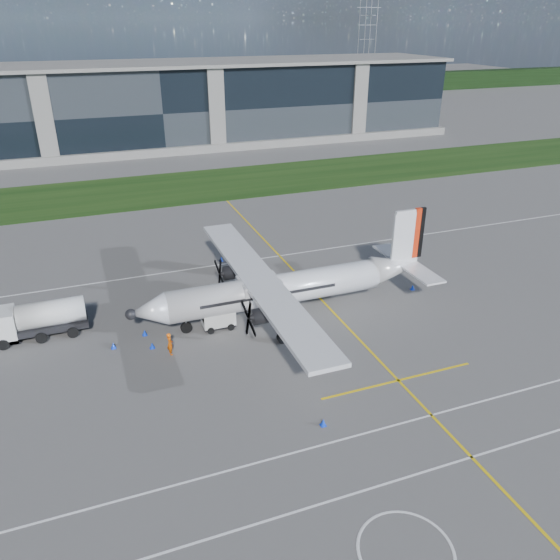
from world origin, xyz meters
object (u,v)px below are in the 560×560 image
object	(u,v)px
safety_cone_nose_port	(152,345)
safety_cone_fwd	(113,346)
pylon_east	(367,44)
safety_cone_stbdwing	(221,259)
ground_crew_person	(170,342)
safety_cone_nose_stbd	(145,333)
safety_cone_portwing	(323,422)
turboprop_aircraft	(287,271)
fuel_tanker_truck	(30,321)
safety_cone_tail	(413,287)
baggage_tug	(218,318)

from	to	relation	value
safety_cone_nose_port	safety_cone_fwd	size ratio (longest dim) A/B	1.00
pylon_east	safety_cone_stbdwing	size ratio (longest dim) A/B	60.00
ground_crew_person	safety_cone_nose_stbd	distance (m)	3.84
safety_cone_portwing	turboprop_aircraft	bearing A→B (deg)	77.90
pylon_east	fuel_tanker_truck	distance (m)	176.85
turboprop_aircraft	safety_cone_portwing	distance (m)	15.01
safety_cone_stbdwing	safety_cone_tail	bearing A→B (deg)	-40.31
turboprop_aircraft	safety_cone_stbdwing	distance (m)	13.84
fuel_tanker_truck	safety_cone_tail	bearing A→B (deg)	-5.83
ground_crew_person	safety_cone_portwing	xyz separation A→B (m)	(7.50, -11.52, -0.80)
safety_cone_fwd	safety_cone_stbdwing	size ratio (longest dim) A/B	1.00
pylon_east	safety_cone_nose_port	size ratio (longest dim) A/B	60.00
baggage_tug	safety_cone_fwd	world-z (taller)	baggage_tug
safety_cone_fwd	safety_cone_nose_port	bearing A→B (deg)	-20.07
safety_cone_fwd	turboprop_aircraft	bearing A→B (deg)	1.29
ground_crew_person	safety_cone_nose_port	distance (m)	1.95
safety_cone_nose_port	safety_cone_stbdwing	size ratio (longest dim) A/B	1.00
fuel_tanker_truck	baggage_tug	xyz separation A→B (m)	(14.36, -3.74, -0.62)
pylon_east	safety_cone_nose_stbd	distance (m)	174.33
safety_cone_fwd	pylon_east	bearing A→B (deg)	55.19
pylon_east	safety_cone_portwing	bearing A→B (deg)	-119.32
safety_cone_fwd	safety_cone_nose_stbd	xyz separation A→B (m)	(2.55, 1.11, 0.00)
turboprop_aircraft	safety_cone_portwing	size ratio (longest dim) A/B	54.49
ground_crew_person	safety_cone_portwing	bearing A→B (deg)	-154.36
baggage_tug	safety_cone_tail	xyz separation A→B (m)	(18.97, 0.34, -0.60)
safety_cone_stbdwing	safety_cone_nose_stbd	bearing A→B (deg)	-128.27
safety_cone_nose_stbd	safety_cone_tail	xyz separation A→B (m)	(24.89, -0.56, 0.00)
ground_crew_person	safety_cone_nose_port	bearing A→B (deg)	35.19
safety_cone_tail	ground_crew_person	bearing A→B (deg)	-172.96
fuel_tanker_truck	safety_cone_fwd	xyz separation A→B (m)	(5.89, -3.96, -1.22)
fuel_tanker_truck	ground_crew_person	size ratio (longest dim) A/B	3.75
safety_cone_nose_stbd	turboprop_aircraft	bearing A→B (deg)	-3.74
pylon_east	safety_cone_portwing	xyz separation A→B (m)	(-88.98, -158.43, -14.75)
fuel_tanker_truck	safety_cone_nose_port	bearing A→B (deg)	-29.79
ground_crew_person	safety_cone_fwd	xyz separation A→B (m)	(-4.03, 2.34, -0.80)
ground_crew_person	safety_cone_fwd	world-z (taller)	ground_crew_person
turboprop_aircraft	fuel_tanker_truck	size ratio (longest dim) A/B	3.47
ground_crew_person	safety_cone_fwd	size ratio (longest dim) A/B	4.18
safety_cone_nose_stbd	fuel_tanker_truck	bearing A→B (deg)	161.39
turboprop_aircraft	safety_cone_nose_stbd	world-z (taller)	turboprop_aircraft
baggage_tug	safety_cone_nose_port	distance (m)	5.81
pylon_east	safety_cone_tail	world-z (taller)	pylon_east
turboprop_aircraft	baggage_tug	distance (m)	6.91
safety_cone_portwing	safety_cone_tail	distance (m)	21.47
pylon_east	safety_cone_fwd	xyz separation A→B (m)	(-100.51, -144.57, -14.75)
fuel_tanker_truck	safety_cone_nose_port	distance (m)	10.11
safety_cone_nose_port	safety_cone_nose_stbd	size ratio (longest dim) A/B	1.00
safety_cone_fwd	baggage_tug	bearing A→B (deg)	1.42
fuel_tanker_truck	safety_cone_fwd	size ratio (longest dim) A/B	15.70
safety_cone_fwd	safety_cone_nose_stbd	bearing A→B (deg)	23.60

